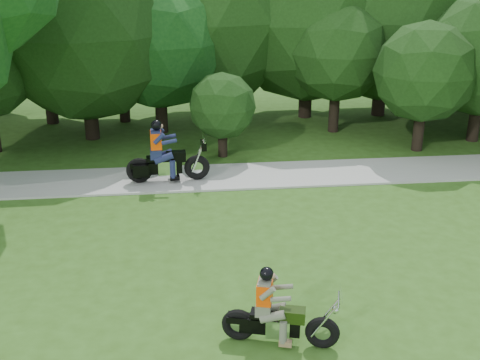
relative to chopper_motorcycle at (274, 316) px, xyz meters
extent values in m
plane|color=#305317|center=(2.08, 0.28, -0.54)|extent=(100.00, 100.00, 0.00)
cube|color=#A7A7A2|center=(2.08, 8.28, -0.51)|extent=(60.00, 2.20, 0.06)
cylinder|color=black|center=(-6.41, 15.22, 0.36)|extent=(0.47, 0.47, 1.80)
sphere|color=black|center=(-6.41, 15.22, 3.01)|extent=(5.38, 5.38, 5.38)
cylinder|color=black|center=(6.66, 10.24, 0.25)|extent=(0.37, 0.37, 1.59)
sphere|color=black|center=(6.66, 10.24, 2.14)|extent=(3.38, 3.38, 3.38)
cylinder|color=black|center=(11.27, 16.05, 0.36)|extent=(0.53, 0.53, 1.80)
sphere|color=black|center=(11.27, 16.05, 3.40)|extent=(6.59, 6.59, 6.59)
cylinder|color=black|center=(6.89, 15.04, 0.36)|extent=(0.54, 0.54, 1.80)
sphere|color=black|center=(6.89, 15.04, 3.49)|extent=(6.85, 6.85, 6.85)
cylinder|color=black|center=(-4.58, 12.88, 0.36)|extent=(0.51, 0.51, 1.80)
sphere|color=black|center=(-4.58, 12.88, 3.30)|extent=(6.29, 6.29, 6.29)
cylinder|color=black|center=(-2.06, 13.44, 0.36)|extent=(0.45, 0.45, 1.80)
sphere|color=#134416|center=(-2.06, 13.44, 2.89)|extent=(5.02, 5.02, 5.02)
cylinder|color=black|center=(3.78, 15.07, 0.36)|extent=(0.53, 0.53, 1.80)
sphere|color=black|center=(3.78, 15.07, 3.40)|extent=(6.59, 6.59, 6.59)
cylinder|color=black|center=(9.09, 11.10, 0.28)|extent=(0.41, 0.41, 1.65)
cylinder|color=black|center=(-0.07, 15.25, 0.36)|extent=(0.54, 0.54, 1.80)
sphere|color=black|center=(-0.07, 15.25, 3.49)|extent=(6.86, 6.86, 6.86)
cylinder|color=black|center=(-3.56, 15.16, 0.31)|extent=(0.42, 0.42, 1.70)
sphere|color=black|center=(-3.56, 15.16, 2.58)|extent=(4.37, 4.37, 4.37)
cylinder|color=black|center=(4.40, 12.84, 0.36)|extent=(0.39, 0.39, 1.80)
sphere|color=black|center=(4.40, 12.84, 2.47)|extent=(3.73, 3.73, 3.73)
cylinder|color=black|center=(-0.02, 10.32, -0.04)|extent=(0.31, 0.31, 1.00)
sphere|color=black|center=(-0.02, 10.32, 1.18)|extent=(2.21, 2.21, 2.21)
torus|color=black|center=(-0.60, 0.17, -0.24)|extent=(0.62, 0.33, 0.60)
torus|color=black|center=(0.80, -0.22, -0.24)|extent=(0.62, 0.33, 0.60)
cube|color=black|center=(-0.07, 0.02, -0.20)|extent=(1.06, 0.48, 0.27)
cube|color=silver|center=(0.07, -0.02, -0.20)|extent=(0.47, 0.39, 0.34)
cube|color=black|center=(0.29, -0.08, 0.06)|extent=(0.50, 0.37, 0.22)
cube|color=black|center=(-0.18, 0.05, 0.02)|extent=(0.50, 0.38, 0.09)
cylinder|color=silver|center=(0.83, -0.23, 0.06)|extent=(0.46, 0.16, 0.71)
cylinder|color=silver|center=(1.03, -0.29, 0.42)|extent=(0.18, 0.53, 0.03)
cube|color=#545A49|center=(-0.18, 0.05, 0.14)|extent=(0.33, 0.38, 0.21)
cube|color=#545A49|center=(-0.17, 0.05, 0.45)|extent=(0.31, 0.41, 0.48)
cube|color=#FF4905|center=(-0.17, 0.05, 0.47)|extent=(0.34, 0.45, 0.38)
sphere|color=black|center=(-0.14, 0.04, 0.81)|extent=(0.24, 0.24, 0.24)
torus|color=black|center=(-2.66, 7.98, -0.10)|extent=(0.77, 0.25, 0.76)
torus|color=black|center=(-0.97, 8.05, -0.10)|extent=(0.77, 0.25, 0.76)
cube|color=black|center=(-2.02, 8.00, -0.05)|extent=(1.22, 0.31, 0.35)
cube|color=silver|center=(-1.85, 8.01, -0.05)|extent=(0.54, 0.39, 0.43)
cube|color=black|center=(-1.58, 8.02, 0.28)|extent=(0.58, 0.35, 0.28)
cube|color=black|center=(-2.15, 8.00, 0.23)|extent=(0.58, 0.37, 0.11)
cylinder|color=silver|center=(-0.93, 8.05, 0.28)|extent=(0.43, 0.07, 0.97)
cylinder|color=silver|center=(-0.75, 8.06, 0.75)|extent=(0.07, 0.70, 0.04)
cube|color=black|center=(-2.59, 7.74, -0.05)|extent=(0.46, 0.15, 0.37)
cube|color=black|center=(-2.61, 8.22, -0.05)|extent=(0.46, 0.15, 0.37)
cube|color=#1D294E|center=(-2.15, 8.00, 0.39)|extent=(0.34, 0.43, 0.26)
cube|color=#1D294E|center=(-2.13, 8.00, 0.78)|extent=(0.30, 0.47, 0.61)
cube|color=#FF4905|center=(-2.13, 8.00, 0.80)|extent=(0.34, 0.51, 0.48)
sphere|color=black|center=(-2.10, 8.00, 1.23)|extent=(0.30, 0.30, 0.30)
camera|label=1|loc=(-1.56, -8.67, 5.83)|focal=45.00mm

